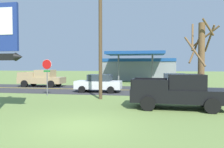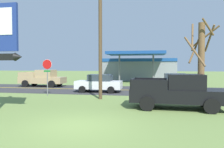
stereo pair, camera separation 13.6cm
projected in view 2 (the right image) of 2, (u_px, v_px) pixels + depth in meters
name	position (u px, v px, depth m)	size (l,w,h in m)	color
ground_plane	(77.00, 126.00, 8.63)	(180.00, 180.00, 0.00)	olive
road_asphalt	(121.00, 90.00, 21.42)	(140.00, 8.00, 0.02)	#333335
road_centre_line	(121.00, 90.00, 21.42)	(126.00, 0.20, 0.01)	gold
stop_sign	(47.00, 71.00, 17.39)	(0.80, 0.08, 2.95)	slate
utility_pole	(100.00, 26.00, 15.45)	(1.72, 0.26, 9.99)	brown
bare_tree	(201.00, 60.00, 13.51)	(2.28, 2.29, 5.30)	brown
gas_station	(138.00, 69.00, 35.98)	(12.00, 11.50, 4.40)	gray
pickup_black_parked_on_lawn	(178.00, 92.00, 12.09)	(5.29, 2.43, 1.96)	black
pickup_tan_on_road	(43.00, 78.00, 25.02)	(5.20, 2.24, 1.96)	tan
car_white_near_lane	(99.00, 83.00, 19.73)	(4.20, 2.00, 1.64)	silver
car_grey_mid_lane	(176.00, 81.00, 22.37)	(4.20, 2.00, 1.64)	slate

